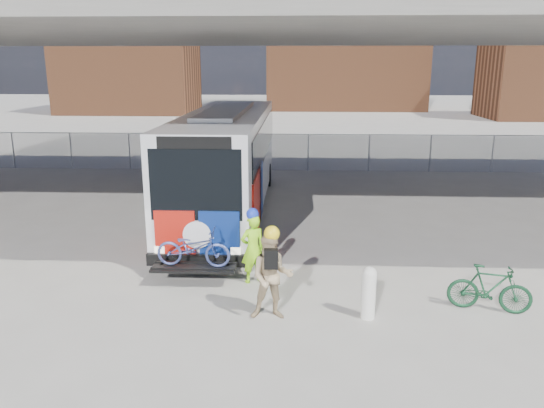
# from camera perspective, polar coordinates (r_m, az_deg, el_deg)

# --- Properties ---
(ground) EXTENTS (160.00, 160.00, 0.00)m
(ground) POSITION_cam_1_polar(r_m,az_deg,el_deg) (15.04, 0.93, -5.21)
(ground) COLOR #9E9991
(ground) RESTS_ON ground
(bus) EXTENTS (2.67, 12.92, 3.69)m
(bus) POSITION_cam_1_polar(r_m,az_deg,el_deg) (18.74, -4.80, 5.40)
(bus) COLOR silver
(bus) RESTS_ON ground
(overpass) EXTENTS (40.00, 16.00, 7.95)m
(overpass) POSITION_cam_1_polar(r_m,az_deg,el_deg) (18.19, 1.43, 19.19)
(overpass) COLOR #605E59
(overpass) RESTS_ON ground
(chainlink_fence) EXTENTS (30.00, 0.06, 30.00)m
(chainlink_fence) POSITION_cam_1_polar(r_m,az_deg,el_deg) (26.40, 1.75, 6.67)
(chainlink_fence) COLOR gray
(chainlink_fence) RESTS_ON ground
(brick_buildings) EXTENTS (54.00, 22.00, 12.00)m
(brick_buildings) POSITION_cam_1_polar(r_m,az_deg,el_deg) (62.36, 3.53, 15.00)
(brick_buildings) COLOR brown
(brick_buildings) RESTS_ON ground
(smokestack) EXTENTS (2.20, 2.20, 25.00)m
(smokestack) POSITION_cam_1_polar(r_m,az_deg,el_deg) (70.84, 14.63, 20.29)
(smokestack) COLOR brown
(smokestack) RESTS_ON ground
(bollard) EXTENTS (0.29, 0.29, 1.13)m
(bollard) POSITION_cam_1_polar(r_m,az_deg,el_deg) (11.29, 10.37, -9.18)
(bollard) COLOR white
(bollard) RESTS_ON ground
(cyclist_hivis) EXTENTS (0.74, 0.65, 1.87)m
(cyclist_hivis) POSITION_cam_1_polar(r_m,az_deg,el_deg) (12.78, -2.09, -4.63)
(cyclist_hivis) COLOR #90E718
(cyclist_hivis) RESTS_ON ground
(cyclist_tan) EXTENTS (0.92, 0.73, 2.02)m
(cyclist_tan) POSITION_cam_1_polar(r_m,az_deg,el_deg) (10.97, -0.02, -7.69)
(cyclist_tan) COLOR tan
(cyclist_tan) RESTS_ON ground
(bike_parked) EXTENTS (1.79, 0.90, 1.04)m
(bike_parked) POSITION_cam_1_polar(r_m,az_deg,el_deg) (12.35, 22.37, -8.40)
(bike_parked) COLOR #154226
(bike_parked) RESTS_ON ground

